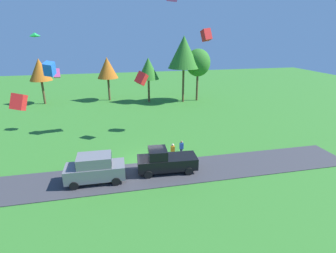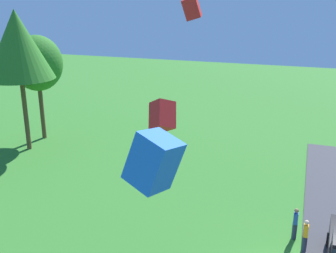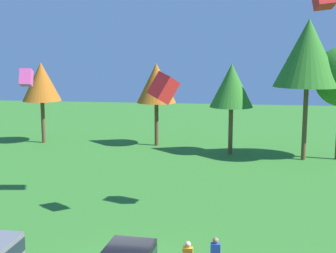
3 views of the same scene
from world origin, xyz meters
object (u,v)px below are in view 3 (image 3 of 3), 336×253
at_px(tree_far_right, 232,86).
at_px(tree_center_back, 41,82).
at_px(kite_box_near_flag, 164,88).
at_px(tree_left_of_center, 156,83).
at_px(tree_right_of_center, 308,53).
at_px(kite_box_over_trees, 26,78).

bearing_deg(tree_far_right, tree_center_back, 172.16).
distance_m(tree_center_back, kite_box_near_flag, 23.45).
height_order(tree_left_of_center, tree_right_of_center, tree_right_of_center).
height_order(tree_far_right, kite_box_near_flag, kite_box_near_flag).
relative_size(tree_center_back, tree_right_of_center, 0.68).
xyz_separation_m(tree_far_right, kite_box_over_trees, (-12.35, -11.32, 1.19)).
height_order(tree_far_right, kite_box_over_trees, tree_far_right).
bearing_deg(tree_far_right, tree_left_of_center, 158.39).
height_order(tree_left_of_center, kite_box_over_trees, kite_box_over_trees).
bearing_deg(tree_left_of_center, tree_right_of_center, -17.34).
bearing_deg(tree_left_of_center, tree_center_back, -178.64).
bearing_deg(kite_box_near_flag, tree_right_of_center, 59.42).
relative_size(tree_left_of_center, kite_box_near_flag, 6.11).
bearing_deg(kite_box_over_trees, tree_center_back, 110.14).
relative_size(tree_right_of_center, kite_box_over_trees, 11.09).
xyz_separation_m(tree_far_right, tree_right_of_center, (5.75, -1.23, 2.64)).
height_order(tree_left_of_center, kite_box_near_flag, kite_box_near_flag).
relative_size(kite_box_near_flag, kite_box_over_trees, 1.23).
bearing_deg(tree_left_of_center, tree_far_right, -21.61).
xyz_separation_m(tree_center_back, tree_left_of_center, (10.70, 0.25, -0.03)).
distance_m(kite_box_near_flag, kite_box_over_trees, 10.47).
bearing_deg(kite_box_near_flag, tree_left_of_center, 100.95).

